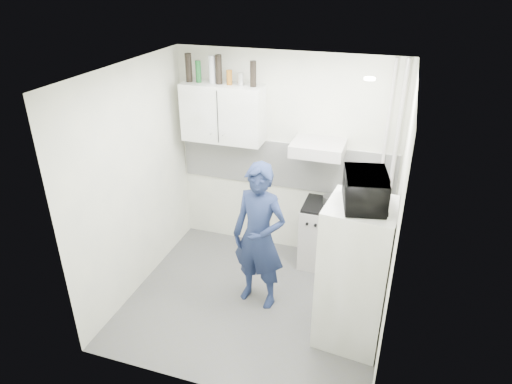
% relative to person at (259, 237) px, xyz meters
% --- Properties ---
extents(floor, '(2.80, 2.80, 0.00)m').
position_rel_person_xyz_m(floor, '(-0.04, -0.06, -0.84)').
color(floor, '#565652').
rests_on(floor, ground).
extents(ceiling, '(2.80, 2.80, 0.00)m').
position_rel_person_xyz_m(ceiling, '(-0.04, -0.06, 1.76)').
color(ceiling, white).
rests_on(ceiling, wall_back).
extents(wall_back, '(2.80, 0.00, 2.80)m').
position_rel_person_xyz_m(wall_back, '(-0.04, 1.19, 0.46)').
color(wall_back, white).
rests_on(wall_back, floor).
extents(wall_left, '(0.00, 2.60, 2.60)m').
position_rel_person_xyz_m(wall_left, '(-1.44, -0.06, 0.46)').
color(wall_left, white).
rests_on(wall_left, floor).
extents(wall_right, '(0.00, 2.60, 2.60)m').
position_rel_person_xyz_m(wall_right, '(1.36, -0.06, 0.46)').
color(wall_right, white).
rests_on(wall_right, floor).
extents(person, '(0.68, 0.50, 1.68)m').
position_rel_person_xyz_m(person, '(0.00, 0.00, 0.00)').
color(person, '#192548').
rests_on(person, floor).
extents(stove, '(0.51, 0.51, 0.82)m').
position_rel_person_xyz_m(stove, '(0.53, 0.94, -0.43)').
color(stove, beige).
rests_on(stove, floor).
extents(fridge, '(0.70, 0.70, 1.54)m').
position_rel_person_xyz_m(fridge, '(1.06, -0.25, -0.07)').
color(fridge, white).
rests_on(fridge, floor).
extents(stove_top, '(0.49, 0.49, 0.03)m').
position_rel_person_xyz_m(stove_top, '(0.53, 0.94, -0.01)').
color(stove_top, black).
rests_on(stove_top, stove).
extents(saucepan, '(0.19, 0.19, 0.10)m').
position_rel_person_xyz_m(saucepan, '(0.60, 0.98, 0.06)').
color(saucepan, silver).
rests_on(saucepan, stove_top).
extents(microwave, '(0.60, 0.46, 0.30)m').
position_rel_person_xyz_m(microwave, '(1.06, -0.25, 0.85)').
color(microwave, black).
rests_on(microwave, fridge).
extents(bottle_a, '(0.08, 0.08, 0.33)m').
position_rel_person_xyz_m(bottle_a, '(-1.21, 1.02, 1.52)').
color(bottle_a, black).
rests_on(bottle_a, upper_cabinet).
extents(bottle_b, '(0.07, 0.07, 0.26)m').
position_rel_person_xyz_m(bottle_b, '(-1.09, 1.02, 1.49)').
color(bottle_b, '#144C1E').
rests_on(bottle_b, upper_cabinet).
extents(bottle_c, '(0.08, 0.08, 0.32)m').
position_rel_person_xyz_m(bottle_c, '(-0.91, 1.02, 1.52)').
color(bottle_c, '#B2B7BC').
rests_on(bottle_c, upper_cabinet).
extents(bottle_d, '(0.08, 0.08, 0.34)m').
position_rel_person_xyz_m(bottle_d, '(-0.83, 1.02, 1.53)').
color(bottle_d, black).
rests_on(bottle_d, upper_cabinet).
extents(canister_a, '(0.07, 0.07, 0.17)m').
position_rel_person_xyz_m(canister_a, '(-0.70, 1.02, 1.44)').
color(canister_a, brown).
rests_on(canister_a, upper_cabinet).
extents(canister_b, '(0.08, 0.08, 0.15)m').
position_rel_person_xyz_m(canister_b, '(-0.56, 1.02, 1.43)').
color(canister_b, silver).
rests_on(canister_b, upper_cabinet).
extents(bottle_e, '(0.07, 0.07, 0.29)m').
position_rel_person_xyz_m(bottle_e, '(-0.40, 1.02, 1.50)').
color(bottle_e, black).
rests_on(bottle_e, upper_cabinet).
extents(upper_cabinet, '(1.00, 0.35, 0.70)m').
position_rel_person_xyz_m(upper_cabinet, '(-0.79, 1.02, 1.01)').
color(upper_cabinet, white).
rests_on(upper_cabinet, wall_back).
extents(range_hood, '(0.60, 0.50, 0.14)m').
position_rel_person_xyz_m(range_hood, '(0.41, 0.94, 0.73)').
color(range_hood, beige).
rests_on(range_hood, wall_back).
extents(backsplash, '(2.74, 0.03, 0.60)m').
position_rel_person_xyz_m(backsplash, '(-0.04, 1.18, 0.36)').
color(backsplash, white).
rests_on(backsplash, wall_back).
extents(pipe_a, '(0.05, 0.05, 2.60)m').
position_rel_person_xyz_m(pipe_a, '(1.26, 1.11, 0.46)').
color(pipe_a, beige).
rests_on(pipe_a, floor).
extents(pipe_b, '(0.04, 0.04, 2.60)m').
position_rel_person_xyz_m(pipe_b, '(1.14, 1.11, 0.46)').
color(pipe_b, beige).
rests_on(pipe_b, floor).
extents(ceiling_spot_fixture, '(0.10, 0.10, 0.02)m').
position_rel_person_xyz_m(ceiling_spot_fixture, '(0.96, 0.14, 1.73)').
color(ceiling_spot_fixture, white).
rests_on(ceiling_spot_fixture, ceiling).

